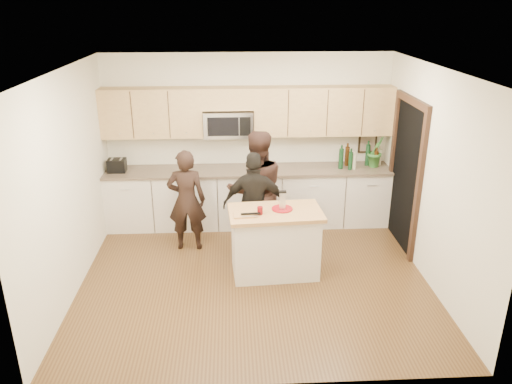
{
  "coord_description": "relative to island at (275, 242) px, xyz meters",
  "views": [
    {
      "loc": [
        -0.28,
        -5.78,
        3.46
      ],
      "look_at": [
        0.04,
        0.35,
        1.07
      ],
      "focal_mm": 35.0,
      "sensor_mm": 36.0,
      "label": 1
    }
  ],
  "objects": [
    {
      "name": "dish_towel",
      "position": [
        -1.23,
        1.4,
        0.35
      ],
      "size": [
        0.34,
        0.6,
        0.48
      ],
      "color": "white",
      "rests_on": "ground"
    },
    {
      "name": "upper_cabinetry",
      "position": [
        -0.25,
        1.73,
        1.39
      ],
      "size": [
        4.5,
        0.33,
        0.75
      ],
      "color": "tan",
      "rests_on": "ground"
    },
    {
      "name": "microwave",
      "position": [
        -0.59,
        1.7,
        1.2
      ],
      "size": [
        0.76,
        0.41,
        0.4
      ],
      "color": "silver",
      "rests_on": "ground"
    },
    {
      "name": "orchid",
      "position": [
        1.74,
        1.62,
        0.74
      ],
      "size": [
        0.36,
        0.35,
        0.51
      ],
      "primitive_type": "imported",
      "rotation": [
        0.0,
        0.0,
        0.64
      ],
      "color": "#36752F",
      "rests_on": "back_cabinetry"
    },
    {
      "name": "knife",
      "position": [
        -0.33,
        -0.2,
        0.47
      ],
      "size": [
        0.21,
        0.03,
        0.01
      ],
      "primitive_type": "cube",
      "rotation": [
        0.0,
        0.0,
        0.06
      ],
      "color": "silver",
      "rests_on": "cutting_board"
    },
    {
      "name": "drink_glass",
      "position": [
        -0.2,
        -0.09,
        0.49
      ],
      "size": [
        0.07,
        0.07,
        0.1
      ],
      "primitive_type": "cylinder",
      "color": "maroon",
      "rests_on": "island"
    },
    {
      "name": "woman_right",
      "position": [
        -0.24,
        0.55,
        0.31
      ],
      "size": [
        0.91,
        0.41,
        1.52
      ],
      "primitive_type": "imported",
      "rotation": [
        0.0,
        0.0,
        3.1
      ],
      "color": "black",
      "rests_on": "ground"
    },
    {
      "name": "floor",
      "position": [
        -0.28,
        -0.1,
        -0.45
      ],
      "size": [
        4.5,
        4.5,
        0.0
      ],
      "primitive_type": "plane",
      "color": "brown",
      "rests_on": "ground"
    },
    {
      "name": "tongs",
      "position": [
        -0.33,
        -0.14,
        0.48
      ],
      "size": [
        0.25,
        0.05,
        0.02
      ],
      "primitive_type": "cube",
      "rotation": [
        0.0,
        0.0,
        0.06
      ],
      "color": "black",
      "rests_on": "cutting_board"
    },
    {
      "name": "woman_left",
      "position": [
        -1.21,
        0.78,
        0.3
      ],
      "size": [
        0.56,
        0.37,
        1.5
      ],
      "primitive_type": "imported",
      "rotation": [
        0.0,
        0.0,
        3.12
      ],
      "color": "black",
      "rests_on": "ground"
    },
    {
      "name": "back_cabinetry",
      "position": [
        -0.28,
        1.59,
        0.02
      ],
      "size": [
        4.5,
        0.66,
        0.94
      ],
      "color": "beige",
      "rests_on": "ground"
    },
    {
      "name": "woman_center",
      "position": [
        -0.2,
        0.78,
        0.43
      ],
      "size": [
        0.95,
        0.79,
        1.76
      ],
      "primitive_type": "imported",
      "rotation": [
        0.0,
        0.0,
        3.29
      ],
      "color": "#301D18",
      "rests_on": "ground"
    },
    {
      "name": "island",
      "position": [
        0.0,
        0.0,
        0.0
      ],
      "size": [
        1.24,
        0.77,
        0.9
      ],
      "rotation": [
        0.0,
        0.0,
        0.06
      ],
      "color": "beige",
      "rests_on": "ground"
    },
    {
      "name": "room_shell",
      "position": [
        -0.28,
        -0.1,
        1.28
      ],
      "size": [
        4.52,
        4.02,
        2.71
      ],
      "color": "beige",
      "rests_on": "ground"
    },
    {
      "name": "framed_picture",
      "position": [
        1.67,
        1.88,
        0.83
      ],
      "size": [
        0.3,
        0.03,
        0.38
      ],
      "color": "black",
      "rests_on": "ground"
    },
    {
      "name": "red_plate",
      "position": [
        0.09,
        0.05,
        0.45
      ],
      "size": [
        0.27,
        0.27,
        0.02
      ],
      "primitive_type": "cylinder",
      "color": "maroon",
      "rests_on": "island"
    },
    {
      "name": "box_grater",
      "position": [
        0.09,
        0.03,
        0.59
      ],
      "size": [
        0.09,
        0.06,
        0.24
      ],
      "color": "silver",
      "rests_on": "red_plate"
    },
    {
      "name": "cutting_board",
      "position": [
        -0.42,
        -0.12,
        0.46
      ],
      "size": [
        0.26,
        0.22,
        0.02
      ],
      "primitive_type": "cube",
      "rotation": [
        0.0,
        0.0,
        0.06
      ],
      "color": "tan",
      "rests_on": "island"
    },
    {
      "name": "doorway",
      "position": [
        1.95,
        0.8,
        0.7
      ],
      "size": [
        0.06,
        1.25,
        2.2
      ],
      "color": "black",
      "rests_on": "ground"
    },
    {
      "name": "bottle_cluster",
      "position": [
        1.48,
        1.61,
        0.66
      ],
      "size": [
        0.73,
        0.29,
        0.4
      ],
      "color": "#113318",
      "rests_on": "back_cabinetry"
    },
    {
      "name": "toaster",
      "position": [
        -2.33,
        1.57,
        0.59
      ],
      "size": [
        0.27,
        0.21,
        0.21
      ],
      "color": "black",
      "rests_on": "back_cabinetry"
    }
  ]
}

